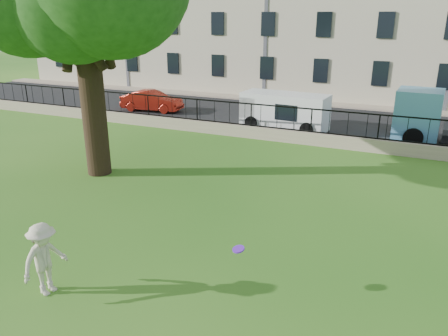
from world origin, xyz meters
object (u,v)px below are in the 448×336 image
at_px(man, 44,259).
at_px(white_van, 285,111).
at_px(red_sedan, 152,101).
at_px(frisbee, 238,249).

xyz_separation_m(man, white_van, (0.50, 16.31, 0.11)).
distance_m(man, red_sedan, 19.29).
height_order(man, white_van, white_van).
bearing_deg(frisbee, white_van, 102.79).
xyz_separation_m(frisbee, red_sedan, (-12.30, 15.54, -0.40)).
relative_size(red_sedan, white_van, 0.86).
height_order(frisbee, white_van, white_van).
bearing_deg(white_van, man, -87.50).
bearing_deg(red_sedan, frisbee, -148.10).
relative_size(frisbee, red_sedan, 0.07).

